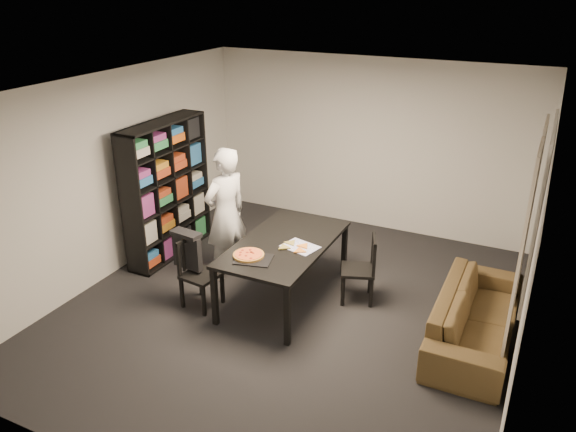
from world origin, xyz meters
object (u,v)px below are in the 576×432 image
at_px(bookshelf, 167,190).
at_px(person, 226,214).
at_px(dining_table, 284,247).
at_px(chair_right, 365,264).
at_px(pepperoni_pizza, 249,255).
at_px(baking_tray, 254,259).
at_px(chair_left, 196,267).
at_px(sofa, 476,317).

bearing_deg(bookshelf, person, -11.69).
height_order(dining_table, chair_right, chair_right).
xyz_separation_m(bookshelf, pepperoni_pizza, (1.80, -0.92, -0.17)).
relative_size(person, baking_tray, 4.36).
relative_size(chair_left, person, 0.49).
distance_m(dining_table, baking_tray, 0.56).
relative_size(dining_table, baking_tray, 4.51).
distance_m(bookshelf, pepperoni_pizza, 2.03).
bearing_deg(pepperoni_pizza, sofa, 14.25).
distance_m(bookshelf, dining_table, 2.05).
bearing_deg(sofa, bookshelf, 85.89).
relative_size(bookshelf, person, 1.09).
distance_m(bookshelf, baking_tray, 2.12).
height_order(bookshelf, person, bookshelf).
bearing_deg(person, dining_table, 98.58).
xyz_separation_m(dining_table, person, (-0.91, 0.18, 0.19)).
relative_size(chair_right, baking_tray, 2.10).
distance_m(chair_right, person, 1.85).
distance_m(bookshelf, chair_right, 2.92).
xyz_separation_m(chair_right, baking_tray, (-1.00, -0.92, 0.28)).
xyz_separation_m(dining_table, baking_tray, (-0.11, -0.55, 0.07)).
bearing_deg(person, chair_right, 115.99).
height_order(dining_table, sofa, dining_table).
bearing_deg(pepperoni_pizza, baking_tray, -21.65).
height_order(chair_left, chair_right, chair_left).
distance_m(person, sofa, 3.20).
xyz_separation_m(chair_right, pepperoni_pizza, (-1.08, -0.89, 0.30)).
height_order(baking_tray, pepperoni_pizza, pepperoni_pizza).
bearing_deg(sofa, chair_right, 78.69).
xyz_separation_m(person, baking_tray, (0.80, -0.73, -0.11)).
height_order(chair_left, pepperoni_pizza, chair_left).
bearing_deg(dining_table, bookshelf, 168.44).
bearing_deg(sofa, person, 88.54).
xyz_separation_m(baking_tray, pepperoni_pizza, (-0.08, 0.03, 0.02)).
relative_size(bookshelf, chair_left, 2.23).
bearing_deg(pepperoni_pizza, person, 135.95).
height_order(chair_right, pepperoni_pizza, chair_right).
xyz_separation_m(chair_left, baking_tray, (0.78, 0.03, 0.27)).
bearing_deg(bookshelf, dining_table, -11.56).
bearing_deg(dining_table, chair_left, -147.21).
bearing_deg(pepperoni_pizza, bookshelf, 152.91).
bearing_deg(chair_right, sofa, 58.46).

